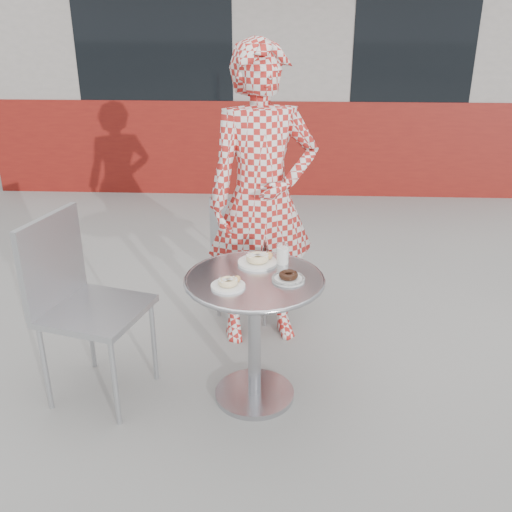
{
  "coord_description": "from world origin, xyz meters",
  "views": [
    {
      "loc": [
        0.13,
        -2.43,
        1.85
      ],
      "look_at": [
        0.01,
        0.12,
        0.75
      ],
      "focal_mm": 40.0,
      "sensor_mm": 36.0,
      "label": 1
    }
  ],
  "objects_px": {
    "plate_far": "(258,260)",
    "plate_near": "(229,283)",
    "milk_cup": "(283,255)",
    "chair_far": "(251,276)",
    "plate_checker": "(288,278)",
    "seated_person": "(262,200)",
    "chair_left": "(98,344)",
    "bistro_table": "(254,309)"
  },
  "relations": [
    {
      "from": "bistro_table",
      "to": "plate_far",
      "type": "height_order",
      "value": "plate_far"
    },
    {
      "from": "bistro_table",
      "to": "plate_checker",
      "type": "height_order",
      "value": "plate_checker"
    },
    {
      "from": "plate_near",
      "to": "milk_cup",
      "type": "relative_size",
      "value": 1.56
    },
    {
      "from": "bistro_table",
      "to": "chair_left",
      "type": "relative_size",
      "value": 0.71
    },
    {
      "from": "chair_far",
      "to": "plate_checker",
      "type": "distance_m",
      "value": 1.07
    },
    {
      "from": "plate_near",
      "to": "plate_checker",
      "type": "height_order",
      "value": "plate_near"
    },
    {
      "from": "plate_near",
      "to": "plate_checker",
      "type": "xyz_separation_m",
      "value": [
        0.28,
        0.09,
        -0.0
      ]
    },
    {
      "from": "milk_cup",
      "to": "chair_far",
      "type": "bearing_deg",
      "value": 105.09
    },
    {
      "from": "plate_checker",
      "to": "plate_far",
      "type": "bearing_deg",
      "value": 129.49
    },
    {
      "from": "bistro_table",
      "to": "plate_near",
      "type": "distance_m",
      "value": 0.24
    },
    {
      "from": "plate_near",
      "to": "milk_cup",
      "type": "height_order",
      "value": "milk_cup"
    },
    {
      "from": "seated_person",
      "to": "plate_near",
      "type": "bearing_deg",
      "value": -113.66
    },
    {
      "from": "plate_far",
      "to": "milk_cup",
      "type": "relative_size",
      "value": 1.95
    },
    {
      "from": "bistro_table",
      "to": "milk_cup",
      "type": "relative_size",
      "value": 6.72
    },
    {
      "from": "bistro_table",
      "to": "chair_left",
      "type": "bearing_deg",
      "value": -179.52
    },
    {
      "from": "chair_left",
      "to": "milk_cup",
      "type": "bearing_deg",
      "value": -63.49
    },
    {
      "from": "plate_far",
      "to": "plate_near",
      "type": "relative_size",
      "value": 1.25
    },
    {
      "from": "plate_far",
      "to": "bistro_table",
      "type": "bearing_deg",
      "value": -93.47
    },
    {
      "from": "bistro_table",
      "to": "chair_far",
      "type": "relative_size",
      "value": 0.84
    },
    {
      "from": "bistro_table",
      "to": "plate_checker",
      "type": "xyz_separation_m",
      "value": [
        0.16,
        -0.02,
        0.18
      ]
    },
    {
      "from": "milk_cup",
      "to": "plate_near",
      "type": "bearing_deg",
      "value": -131.41
    },
    {
      "from": "plate_far",
      "to": "plate_near",
      "type": "height_order",
      "value": "plate_far"
    },
    {
      "from": "seated_person",
      "to": "milk_cup",
      "type": "xyz_separation_m",
      "value": [
        0.12,
        -0.46,
        -0.14
      ]
    },
    {
      "from": "chair_left",
      "to": "plate_near",
      "type": "xyz_separation_m",
      "value": [
        0.68,
        -0.1,
        0.41
      ]
    },
    {
      "from": "plate_near",
      "to": "chair_far",
      "type": "bearing_deg",
      "value": 87.63
    },
    {
      "from": "bistro_table",
      "to": "plate_checker",
      "type": "relative_size",
      "value": 4.31
    },
    {
      "from": "chair_left",
      "to": "plate_checker",
      "type": "relative_size",
      "value": 6.04
    },
    {
      "from": "seated_person",
      "to": "plate_near",
      "type": "xyz_separation_m",
      "value": [
        -0.13,
        -0.74,
        -0.17
      ]
    },
    {
      "from": "seated_person",
      "to": "plate_checker",
      "type": "relative_size",
      "value": 10.9
    },
    {
      "from": "plate_far",
      "to": "plate_checker",
      "type": "xyz_separation_m",
      "value": [
        0.15,
        -0.18,
        -0.01
      ]
    },
    {
      "from": "chair_far",
      "to": "chair_left",
      "type": "height_order",
      "value": "chair_left"
    },
    {
      "from": "plate_checker",
      "to": "milk_cup",
      "type": "xyz_separation_m",
      "value": [
        -0.03,
        0.19,
        0.03
      ]
    },
    {
      "from": "chair_far",
      "to": "chair_left",
      "type": "xyz_separation_m",
      "value": [
        -0.73,
        -0.94,
        0.04
      ]
    },
    {
      "from": "chair_left",
      "to": "plate_far",
      "type": "height_order",
      "value": "chair_left"
    },
    {
      "from": "chair_far",
      "to": "plate_checker",
      "type": "relative_size",
      "value": 5.12
    },
    {
      "from": "chair_left",
      "to": "milk_cup",
      "type": "height_order",
      "value": "chair_left"
    },
    {
      "from": "plate_far",
      "to": "plate_near",
      "type": "distance_m",
      "value": 0.3
    },
    {
      "from": "bistro_table",
      "to": "chair_far",
      "type": "bearing_deg",
      "value": 94.37
    },
    {
      "from": "seated_person",
      "to": "chair_far",
      "type": "bearing_deg",
      "value": 91.96
    },
    {
      "from": "seated_person",
      "to": "milk_cup",
      "type": "bearing_deg",
      "value": -89.54
    },
    {
      "from": "chair_far",
      "to": "milk_cup",
      "type": "bearing_deg",
      "value": 126.44
    },
    {
      "from": "bistro_table",
      "to": "seated_person",
      "type": "xyz_separation_m",
      "value": [
        0.01,
        0.64,
        0.35
      ]
    }
  ]
}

